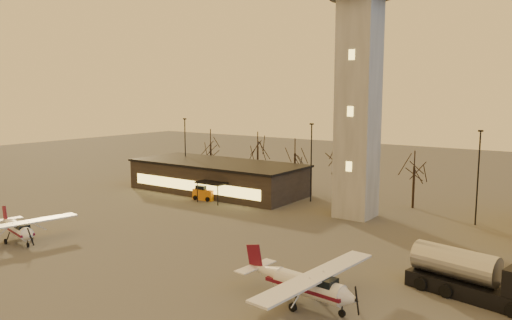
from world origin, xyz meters
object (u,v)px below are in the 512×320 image
Objects in this scene: terminal at (217,177)px; fuel_truck at (472,280)px; cessna_front at (311,290)px; service_cart at (205,194)px; control_tower at (359,71)px; cessna_rear at (20,232)px.

fuel_truck is at bearing -26.01° from terminal.
cessna_front reaches higher than service_cart.
service_cart is (1.97, -4.99, -1.43)m from terminal.
service_cart is (-35.99, 13.53, -0.56)m from fuel_truck.
cessna_front is 11.29m from fuel_truck.
control_tower reaches higher than service_cart.
terminal reaches higher than cessna_front.
control_tower reaches higher than fuel_truck.
fuel_truck reaches higher than service_cart.
terminal is at bearing 174.85° from control_tower.
cessna_front is at bearing -41.43° from terminal.
cessna_rear is 1.15× the size of fuel_truck.
terminal is 2.11× the size of cessna_front.
cessna_rear is (-29.33, -3.28, -0.15)m from cessna_front.
cessna_front is 1.33× the size of fuel_truck.
control_tower is 3.12× the size of cessna_rear.
fuel_truck is 38.45m from service_cart.
control_tower is 38.21m from cessna_rear.
service_cart is at bearing 98.03° from cessna_rear.
service_cart is (-27.71, 21.21, -0.41)m from cessna_front.
cessna_front is at bearing 18.19° from cessna_rear.
cessna_front reaches higher than cessna_rear.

